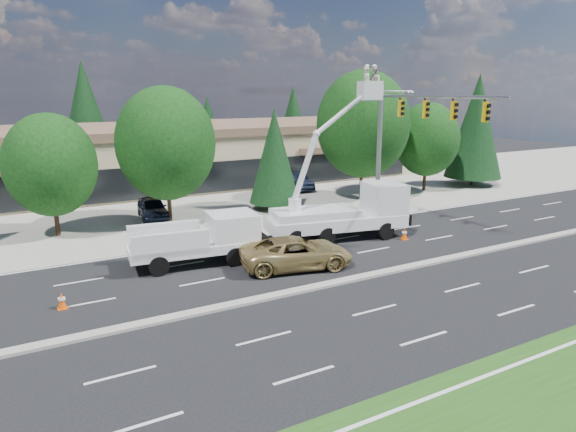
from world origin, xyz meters
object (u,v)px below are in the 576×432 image
signal_mast (402,132)px  minivan (297,253)px  utility_pickup (203,244)px  bucket_truck (348,203)px

signal_mast → minivan: bearing=-157.4°
signal_mast → utility_pickup: signal_mast is taller
utility_pickup → bucket_truck: 9.27m
signal_mast → minivan: (-10.21, -4.24, -5.28)m
minivan → signal_mast: bearing=-53.5°
utility_pickup → bucket_truck: bearing=8.6°
bucket_truck → utility_pickup: bearing=-166.9°
signal_mast → minivan: signal_mast is taller
utility_pickup → minivan: (3.80, -2.99, -0.24)m
signal_mast → bucket_truck: size_ratio=1.01×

